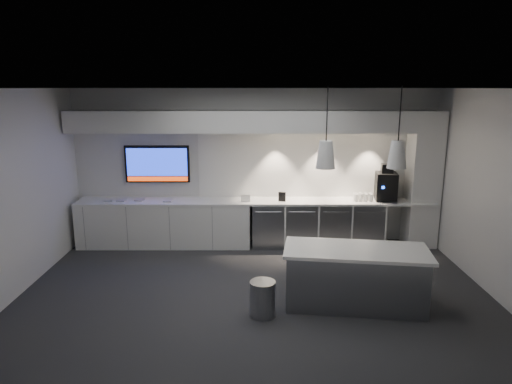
{
  "coord_description": "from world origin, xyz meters",
  "views": [
    {
      "loc": [
        0.01,
        -6.31,
        3.01
      ],
      "look_at": [
        0.02,
        1.1,
        1.31
      ],
      "focal_mm": 32.0,
      "sensor_mm": 36.0,
      "label": 1
    }
  ],
  "objects_px": {
    "wall_tv": "(157,164)",
    "bin": "(263,299)",
    "island": "(355,277)",
    "coffee_machine": "(386,185)"
  },
  "relations": [
    {
      "from": "coffee_machine",
      "to": "bin",
      "type": "bearing_deg",
      "value": -122.23
    },
    {
      "from": "wall_tv",
      "to": "bin",
      "type": "distance_m",
      "value": 3.92
    },
    {
      "from": "bin",
      "to": "coffee_machine",
      "type": "distance_m",
      "value": 3.85
    },
    {
      "from": "island",
      "to": "bin",
      "type": "distance_m",
      "value": 1.35
    },
    {
      "from": "wall_tv",
      "to": "coffee_machine",
      "type": "relative_size",
      "value": 1.78
    },
    {
      "from": "coffee_machine",
      "to": "island",
      "type": "bearing_deg",
      "value": -105.49
    },
    {
      "from": "island",
      "to": "bin",
      "type": "relative_size",
      "value": 4.26
    },
    {
      "from": "bin",
      "to": "coffee_machine",
      "type": "xyz_separation_m",
      "value": [
        2.4,
        2.86,
        0.94
      ]
    },
    {
      "from": "wall_tv",
      "to": "island",
      "type": "relative_size",
      "value": 0.6
    },
    {
      "from": "island",
      "to": "coffee_machine",
      "type": "relative_size",
      "value": 2.95
    }
  ]
}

